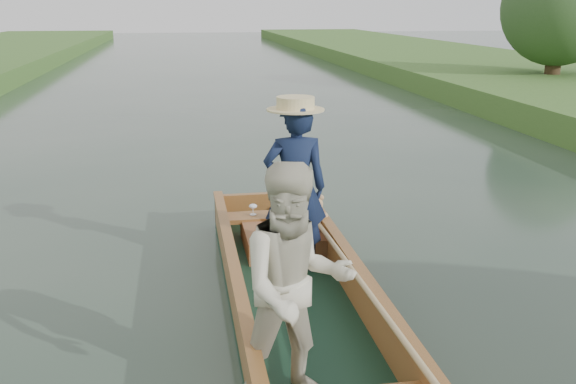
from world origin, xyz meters
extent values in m
plane|color=#283D30|center=(0.00, 0.00, 0.00)|extent=(120.00, 120.00, 0.00)
cylinder|color=#47331E|center=(9.80, 12.62, 1.02)|extent=(0.44, 0.44, 2.04)
sphere|color=#26441B|center=(9.80, 12.62, 2.44)|extent=(3.22, 3.22, 3.22)
sphere|color=#26441B|center=(10.40, 12.92, 2.04)|extent=(2.20, 2.20, 2.20)
cube|color=#13311F|center=(0.00, 0.00, 0.04)|extent=(1.10, 5.00, 0.08)
cube|color=#975E2F|center=(-0.51, 0.00, 0.24)|extent=(0.08, 5.00, 0.32)
cube|color=#975E2F|center=(0.51, 0.00, 0.24)|extent=(0.08, 5.00, 0.32)
cube|color=#975E2F|center=(0.00, 2.46, 0.24)|extent=(1.10, 0.08, 0.32)
cube|color=#975E2F|center=(-0.51, 0.00, 0.42)|extent=(0.10, 5.00, 0.04)
cube|color=#975E2F|center=(0.51, 0.00, 0.42)|extent=(0.10, 5.00, 0.04)
cube|color=#975E2F|center=(0.00, 1.90, 0.30)|extent=(0.94, 0.30, 0.05)
imported|color=#121D3B|center=(0.12, 0.92, 0.89)|extent=(0.61, 0.42, 1.61)
cylinder|color=beige|center=(0.12, 0.92, 1.65)|extent=(0.52, 0.52, 0.12)
imported|color=beige|center=(-0.25, -1.15, 0.86)|extent=(0.82, 0.67, 1.56)
cube|color=#A64135|center=(0.12, 1.50, 0.19)|extent=(0.85, 0.90, 0.22)
sphere|color=tan|center=(0.42, 1.40, 0.42)|extent=(0.21, 0.21, 0.21)
sphere|color=tan|center=(0.42, 1.39, 0.57)|extent=(0.16, 0.16, 0.16)
sphere|color=tan|center=(0.36, 1.39, 0.64)|extent=(0.06, 0.06, 0.06)
sphere|color=tan|center=(0.47, 1.39, 0.64)|extent=(0.06, 0.06, 0.06)
sphere|color=tan|center=(0.42, 1.33, 0.56)|extent=(0.06, 0.06, 0.06)
sphere|color=tan|center=(0.32, 1.38, 0.45)|extent=(0.07, 0.07, 0.07)
sphere|color=tan|center=(0.51, 1.38, 0.45)|extent=(0.07, 0.07, 0.07)
sphere|color=tan|center=(0.36, 1.37, 0.33)|extent=(0.08, 0.08, 0.08)
sphere|color=tan|center=(0.47, 1.37, 0.33)|extent=(0.08, 0.08, 0.08)
cylinder|color=silver|center=(-0.17, 1.90, 0.33)|extent=(0.07, 0.07, 0.01)
cylinder|color=silver|center=(-0.17, 1.90, 0.37)|extent=(0.01, 0.01, 0.08)
ellipsoid|color=silver|center=(-0.17, 1.90, 0.43)|extent=(0.09, 0.09, 0.05)
cylinder|color=tan|center=(0.43, -0.56, 0.46)|extent=(0.04, 4.60, 0.20)
camera|label=1|loc=(-0.89, -4.68, 2.51)|focal=40.00mm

